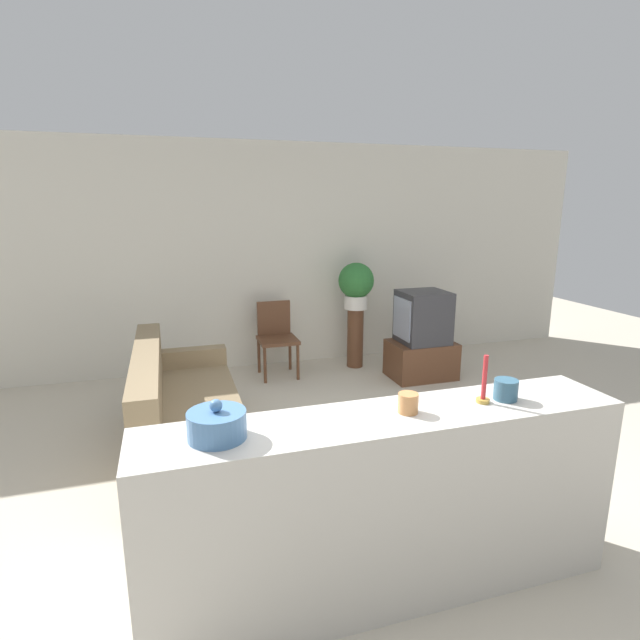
{
  "coord_description": "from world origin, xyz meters",
  "views": [
    {
      "loc": [
        -0.98,
        -2.57,
        2.0
      ],
      "look_at": [
        0.45,
        2.07,
        0.85
      ],
      "focal_mm": 28.0,
      "sensor_mm": 36.0,
      "label": 1
    }
  ],
  "objects_px": {
    "couch": "(184,416)",
    "television": "(423,317)",
    "potted_plant": "(356,283)",
    "wooden_chair": "(276,334)",
    "decorative_bowl": "(217,424)"
  },
  "relations": [
    {
      "from": "television",
      "to": "potted_plant",
      "type": "distance_m",
      "value": 0.9
    },
    {
      "from": "couch",
      "to": "decorative_bowl",
      "type": "xyz_separation_m",
      "value": [
        0.11,
        -1.89,
        0.76
      ]
    },
    {
      "from": "couch",
      "to": "wooden_chair",
      "type": "relative_size",
      "value": 2.32
    },
    {
      "from": "couch",
      "to": "television",
      "type": "bearing_deg",
      "value": 20.79
    },
    {
      "from": "potted_plant",
      "to": "decorative_bowl",
      "type": "height_order",
      "value": "potted_plant"
    },
    {
      "from": "television",
      "to": "wooden_chair",
      "type": "bearing_deg",
      "value": 159.21
    },
    {
      "from": "wooden_chair",
      "to": "potted_plant",
      "type": "height_order",
      "value": "potted_plant"
    },
    {
      "from": "couch",
      "to": "television",
      "type": "relative_size",
      "value": 3.37
    },
    {
      "from": "decorative_bowl",
      "to": "television",
      "type": "bearing_deg",
      "value": 48.3
    },
    {
      "from": "potted_plant",
      "to": "couch",
      "type": "bearing_deg",
      "value": -142.51
    },
    {
      "from": "couch",
      "to": "decorative_bowl",
      "type": "relative_size",
      "value": 7.78
    },
    {
      "from": "potted_plant",
      "to": "decorative_bowl",
      "type": "bearing_deg",
      "value": -119.76
    },
    {
      "from": "potted_plant",
      "to": "decorative_bowl",
      "type": "distance_m",
      "value": 4.05
    },
    {
      "from": "television",
      "to": "wooden_chair",
      "type": "xyz_separation_m",
      "value": [
        -1.58,
        0.6,
        -0.23
      ]
    },
    {
      "from": "television",
      "to": "potted_plant",
      "type": "xyz_separation_m",
      "value": [
        -0.59,
        0.6,
        0.32
      ]
    }
  ]
}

